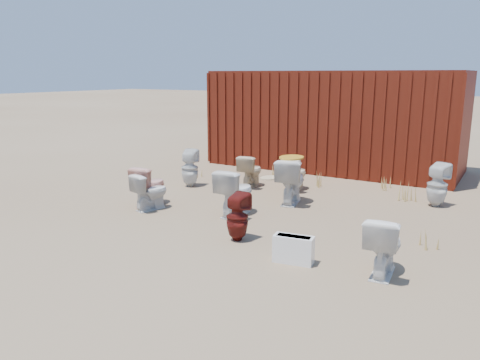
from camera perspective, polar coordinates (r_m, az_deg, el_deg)
The scene contains 22 objects.
ground at distance 7.66m, azimuth -2.32°, elevation -4.87°, with size 100.00×100.00×0.00m, color brown.
shipping_container at distance 12.04m, azimuth 11.46°, elevation 7.19°, with size 6.00×2.40×2.40m, color #4C190C.
toilet_front_a at distance 8.30m, azimuth -10.90°, elevation -1.39°, with size 0.36×0.63×0.64m, color silver.
toilet_front_pink at distance 8.58m, azimuth -10.98°, elevation -0.65°, with size 0.41×0.71×0.73m, color #DF9480.
toilet_front_c at distance 7.81m, azimuth -0.56°, elevation -1.48°, with size 0.44×0.78×0.79m, color white.
toilet_front_maroon at distance 6.64m, azimuth -0.32°, elevation -4.54°, with size 0.31×0.32×0.69m, color #5F1510.
toilet_front_e at distance 5.79m, azimuth 17.08°, elevation -7.58°, with size 0.40×0.71×0.72m, color white.
toilet_back_a at distance 9.88m, azimuth -6.15°, elevation 1.45°, with size 0.35×0.36×0.78m, color silver.
toilet_back_beige_left at distance 9.80m, azimuth 1.31°, elevation 1.11°, with size 0.38×0.67×0.68m, color beige.
toilet_back_beige_right at distance 9.58m, azimuth 6.74°, elevation 0.76°, with size 0.38×0.67×0.68m, color beige.
toilet_back_yellowlid at distance 8.60m, azimuth 6.23°, elevation -0.08°, with size 0.47×0.82×0.84m, color white.
toilet_back_e at distance 9.04m, azimuth 22.92°, elevation -0.57°, with size 0.35×0.36×0.79m, color silver.
yellow_lid at distance 8.51m, azimuth 6.30°, elevation 2.75°, with size 0.42×0.53×0.03m, color gold.
loose_tank at distance 5.97m, azimuth 6.54°, elevation -8.39°, with size 0.50×0.20×0.35m, color white.
loose_lid_near at distance 10.69m, azimuth 3.62°, elevation 0.28°, with size 0.38×0.49×0.02m, color #C6B890.
loose_lid_far at distance 10.33m, azimuth 6.46°, elevation -0.22°, with size 0.36×0.47×0.02m, color #C7B390.
weed_clump_a at distance 10.96m, azimuth -5.37°, elevation 1.18°, with size 0.36×0.36×0.26m, color #B29247.
weed_clump_b at distance 9.93m, azimuth 9.42°, elevation 0.03°, with size 0.32×0.32×0.32m, color #B29247.
weed_clump_c at distance 9.21m, azimuth 19.92°, elevation -1.50°, with size 0.36×0.36×0.34m, color #B29247.
weed_clump_d at distance 10.92m, azimuth 4.65°, elevation 1.17°, with size 0.30×0.30×0.26m, color #B29247.
weed_clump_e at distance 10.10m, azimuth 17.25°, elevation -0.27°, with size 0.34×0.34×0.28m, color #B29247.
weed_clump_f at distance 6.94m, azimuth 21.98°, elevation -6.54°, with size 0.28×0.28×0.27m, color #B29247.
Camera 1 is at (4.03, -6.09, 2.32)m, focal length 35.00 mm.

